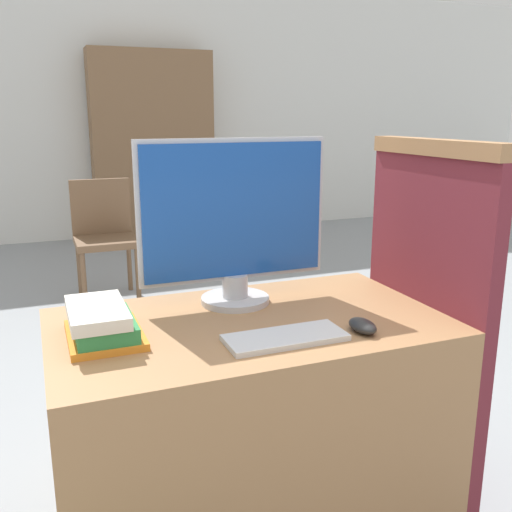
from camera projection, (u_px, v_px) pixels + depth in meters
wall_back at (81, 111)px, 6.14m from camera, size 12.00×0.06×2.80m
desk at (250, 437)px, 1.78m from camera, size 1.15×0.67×0.77m
carrel_divider at (423, 334)px, 1.89m from camera, size 0.07×0.59×1.29m
monitor at (234, 222)px, 1.79m from camera, size 0.61×0.22×0.52m
keyboard at (285, 338)px, 1.54m from camera, size 0.33×0.14×0.02m
mouse at (363, 326)px, 1.59m from camera, size 0.06×0.11×0.04m
book_stack at (102, 324)px, 1.53m from camera, size 0.20×0.27×0.10m
far_chair at (104, 231)px, 4.26m from camera, size 0.44×0.44×0.89m
bookshelf_far at (153, 147)px, 6.27m from camera, size 1.31×0.32×2.03m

